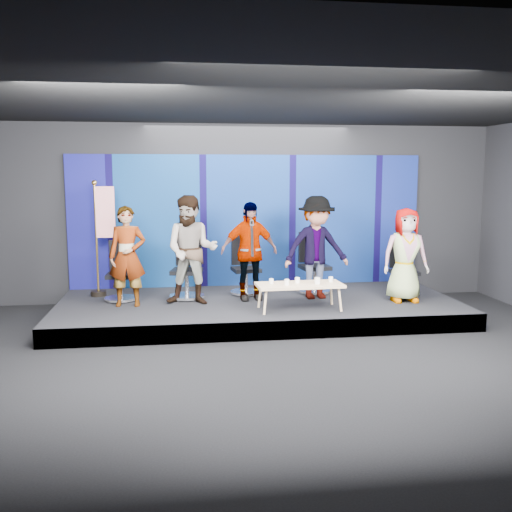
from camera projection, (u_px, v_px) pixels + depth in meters
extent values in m
plane|color=black|center=(284.00, 362.00, 7.73)|extent=(10.00, 10.00, 0.00)
cube|color=black|center=(248.00, 213.00, 11.40)|extent=(10.00, 0.02, 3.50)
cube|color=black|center=(403.00, 299.00, 3.56)|extent=(10.00, 0.02, 3.50)
cube|color=black|center=(286.00, 96.00, 7.23)|extent=(10.00, 8.00, 0.02)
cube|color=black|center=(258.00, 308.00, 10.16)|extent=(7.00, 3.00, 0.30)
cube|color=#110860|center=(248.00, 221.00, 11.38)|extent=(7.00, 0.08, 2.60)
cylinder|color=silver|center=(121.00, 299.00, 10.10)|extent=(0.61, 0.61, 0.06)
cylinder|color=silver|center=(121.00, 286.00, 10.07)|extent=(0.07, 0.07, 0.39)
cube|color=black|center=(120.00, 275.00, 10.04)|extent=(0.49, 0.49, 0.07)
cube|color=black|center=(122.00, 255.00, 10.23)|extent=(0.43, 0.07, 0.54)
imported|color=black|center=(127.00, 256.00, 9.60)|extent=(0.64, 0.43, 1.70)
cylinder|color=silver|center=(187.00, 297.00, 10.27)|extent=(0.76, 0.76, 0.07)
cylinder|color=silver|center=(187.00, 283.00, 10.24)|extent=(0.08, 0.08, 0.43)
cube|color=black|center=(187.00, 271.00, 10.21)|extent=(0.61, 0.61, 0.08)
cube|color=black|center=(189.00, 250.00, 10.41)|extent=(0.48, 0.14, 0.60)
imported|color=black|center=(192.00, 250.00, 9.72)|extent=(1.03, 0.87, 1.87)
cylinder|color=silver|center=(246.00, 292.00, 10.65)|extent=(0.68, 0.68, 0.06)
cylinder|color=silver|center=(246.00, 280.00, 10.62)|extent=(0.07, 0.07, 0.40)
cube|color=black|center=(246.00, 270.00, 10.59)|extent=(0.55, 0.55, 0.07)
cube|color=black|center=(243.00, 250.00, 10.77)|extent=(0.45, 0.11, 0.56)
imported|color=black|center=(249.00, 251.00, 10.09)|extent=(1.07, 0.56, 1.74)
cylinder|color=silver|center=(314.00, 291.00, 10.76)|extent=(0.71, 0.71, 0.06)
cylinder|color=silver|center=(315.00, 278.00, 10.73)|extent=(0.07, 0.07, 0.43)
cube|color=black|center=(315.00, 267.00, 10.70)|extent=(0.57, 0.57, 0.07)
cube|color=black|center=(310.00, 247.00, 10.89)|extent=(0.47, 0.11, 0.59)
imported|color=black|center=(316.00, 248.00, 10.19)|extent=(1.26, 0.81, 1.84)
cylinder|color=silver|center=(404.00, 294.00, 10.50)|extent=(0.60, 0.60, 0.06)
cylinder|color=silver|center=(404.00, 283.00, 10.47)|extent=(0.07, 0.07, 0.38)
cube|color=black|center=(404.00, 272.00, 10.44)|extent=(0.48, 0.48, 0.07)
cube|color=black|center=(401.00, 254.00, 10.62)|extent=(0.42, 0.07, 0.52)
imported|color=black|center=(405.00, 255.00, 9.96)|extent=(0.83, 0.56, 1.64)
cube|color=tan|center=(300.00, 285.00, 9.38)|extent=(1.44, 0.66, 0.04)
cylinder|color=tan|center=(265.00, 303.00, 9.07)|extent=(0.04, 0.04, 0.39)
cylinder|color=tan|center=(260.00, 296.00, 9.53)|extent=(0.04, 0.04, 0.39)
cylinder|color=tan|center=(340.00, 300.00, 9.29)|extent=(0.04, 0.04, 0.39)
cylinder|color=tan|center=(331.00, 294.00, 9.74)|extent=(0.04, 0.04, 0.39)
cylinder|color=silver|center=(271.00, 281.00, 9.36)|extent=(0.07, 0.07, 0.09)
cylinder|color=silver|center=(287.00, 282.00, 9.25)|extent=(0.08, 0.08, 0.09)
cylinder|color=silver|center=(297.00, 280.00, 9.43)|extent=(0.08, 0.08, 0.09)
cylinder|color=silver|center=(317.00, 281.00, 9.34)|extent=(0.09, 0.09, 0.11)
cylinder|color=silver|center=(331.00, 279.00, 9.54)|extent=(0.07, 0.07, 0.08)
cylinder|color=black|center=(99.00, 293.00, 10.51)|extent=(0.28, 0.28, 0.09)
cylinder|color=#AF8638|center=(96.00, 239.00, 10.36)|extent=(0.04, 0.04, 1.94)
sphere|color=#AF8638|center=(94.00, 183.00, 10.22)|extent=(0.10, 0.10, 0.10)
cube|color=red|center=(105.00, 212.00, 10.31)|extent=(0.34, 0.07, 0.92)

